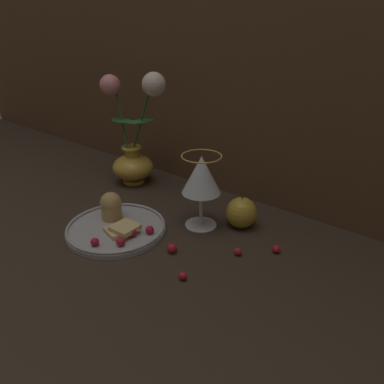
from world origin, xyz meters
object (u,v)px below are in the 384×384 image
wine_glass (201,177)px  vase (133,146)px  apple_beside_vase (241,213)px  plate_with_pastries (116,224)px

wine_glass → vase: bearing=166.1°
vase → apple_beside_vase: vase is taller
vase → apple_beside_vase: (0.36, -0.02, -0.07)m
plate_with_pastries → vase: bearing=127.2°
plate_with_pastries → wine_glass: size_ratio=1.30×
apple_beside_vase → wine_glass: bearing=-144.3°
wine_glass → apple_beside_vase: 0.12m
wine_glass → plate_with_pastries: bearing=-134.4°
vase → plate_with_pastries: size_ratio=1.42×
plate_with_pastries → wine_glass: wine_glass is taller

